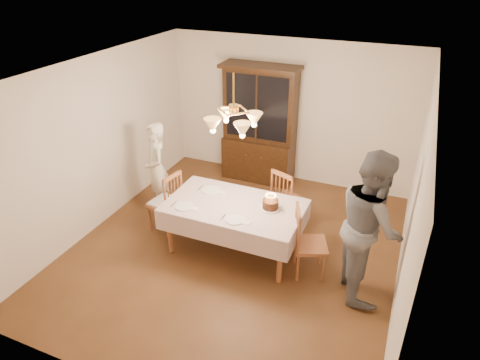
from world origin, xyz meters
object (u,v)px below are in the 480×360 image
at_px(elderly_woman, 157,169).
at_px(china_hutch, 259,126).
at_px(dining_table, 234,209).
at_px(birthday_cake, 270,205).
at_px(chair_far_side, 288,201).

bearing_deg(elderly_woman, china_hutch, 103.29).
bearing_deg(dining_table, elderly_woman, 162.57).
distance_m(china_hutch, birthday_cake, 2.37).
relative_size(chair_far_side, elderly_woman, 0.65).
relative_size(china_hutch, chair_far_side, 2.16).
relative_size(china_hutch, birthday_cake, 7.20).
distance_m(chair_far_side, elderly_woman, 2.15).
xyz_separation_m(dining_table, birthday_cake, (0.49, 0.10, 0.14)).
bearing_deg(china_hutch, chair_far_side, -53.84).
bearing_deg(elderly_woman, birthday_cake, 34.35).
bearing_deg(elderly_woman, chair_far_side, 55.94).
relative_size(dining_table, elderly_woman, 1.23).
height_order(chair_far_side, elderly_woman, elderly_woman).
bearing_deg(chair_far_side, dining_table, -119.91).
bearing_deg(dining_table, birthday_cake, 11.73).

